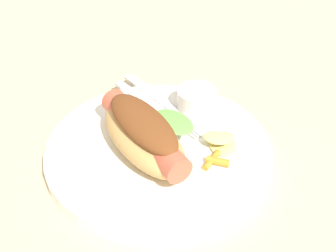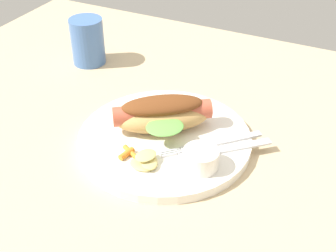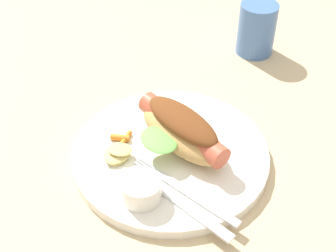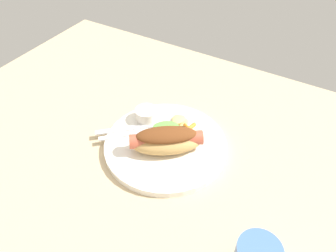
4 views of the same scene
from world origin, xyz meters
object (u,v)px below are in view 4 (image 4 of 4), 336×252
Objects in this scene: carrot_garnish at (190,128)px; chips_pile at (179,120)px; hot_dog at (166,140)px; sauce_ramekin at (146,114)px; plate at (166,145)px; fork at (133,133)px; knife at (127,129)px.

chips_pile is at bearing 168.38° from carrot_garnish.
hot_dog reaches higher than carrot_garnish.
carrot_garnish is (11.03, 2.37, -1.10)cm from sauce_ramekin.
plate is 5.31× the size of sauce_ramekin.
sauce_ramekin reaches higher than fork.
hot_dog reaches higher than chips_pile.
fork reaches higher than plate.
sauce_ramekin reaches higher than chips_pile.
chips_pile is 1.50× the size of carrot_garnish.
carrot_garnish is at bearing 12.12° from sauce_ramekin.
knife is at bearing 140.64° from hot_dog.
sauce_ramekin is at bearing 150.96° from plate.
carrot_garnish is at bearing -10.95° from knife.
plate is 2.19× the size of fork.
carrot_garnish is (3.45, -0.71, -0.28)cm from chips_pile.
fork is (-9.34, 0.39, -2.74)cm from hot_dog.
plate is 1.70× the size of hot_dog.
carrot_garnish is at bearing 68.54° from plate.
hot_dog is 9.77cm from chips_pile.
fork is 3.81× the size of carrot_garnish.
chips_pile is (-1.88, 9.32, -2.23)cm from hot_dog.
plate is 1.87× the size of knife.
sauce_ramekin is (-9.46, 6.25, -1.41)cm from hot_dog.
hot_dog is 1.10× the size of knife.
fork is (-8.17, -1.25, 1.00)cm from plate.
sauce_ramekin is (-8.29, 4.60, 2.34)cm from plate.
sauce_ramekin is at bearing 111.21° from hot_dog.
plate is at bearing 90.12° from hot_dog.
knife is at bearing -110.50° from sauce_ramekin.
carrot_garnish reaches higher than knife.
carrot_garnish reaches higher than fork.
hot_dog reaches higher than fork.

